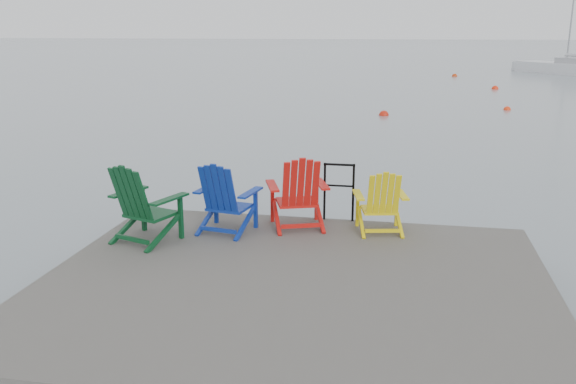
% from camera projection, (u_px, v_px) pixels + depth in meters
% --- Properties ---
extents(ground, '(400.00, 400.00, 0.00)m').
position_uv_depth(ground, '(294.00, 319.00, 7.30)').
color(ground, slate).
rests_on(ground, ground).
extents(dock, '(6.00, 5.00, 1.40)m').
position_uv_depth(dock, '(294.00, 293.00, 7.21)').
color(dock, '#302D2B').
rests_on(dock, ground).
extents(handrail, '(0.48, 0.04, 0.90)m').
position_uv_depth(handrail, '(339.00, 186.00, 9.31)').
color(handrail, black).
rests_on(handrail, dock).
extents(chair_green, '(1.06, 1.01, 1.11)m').
position_uv_depth(chair_green, '(143.00, 203.00, 8.35)').
color(chair_green, '#0A391B').
rests_on(chair_green, dock).
extents(chair_blue, '(0.93, 0.88, 1.05)m').
position_uv_depth(chair_blue, '(225.00, 197.00, 8.76)').
color(chair_blue, navy).
rests_on(chair_blue, dock).
extents(chair_red, '(1.04, 0.99, 1.09)m').
position_uv_depth(chair_red, '(298.00, 192.00, 8.95)').
color(chair_red, red).
rests_on(chair_red, dock).
extents(chair_yellow, '(0.85, 0.80, 0.94)m').
position_uv_depth(chair_yellow, '(381.00, 201.00, 8.76)').
color(chair_yellow, yellow).
rests_on(chair_yellow, dock).
extents(sailboat_near, '(7.22, 8.71, 12.41)m').
position_uv_depth(sailboat_near, '(571.00, 69.00, 46.57)').
color(sailboat_near, silver).
rests_on(sailboat_near, ground).
extents(buoy_a, '(0.31, 0.31, 0.31)m').
position_uv_depth(buoy_a, '(507.00, 110.00, 26.09)').
color(buoy_a, '#F1330E').
rests_on(buoy_a, ground).
extents(buoy_b, '(0.40, 0.40, 0.40)m').
position_uv_depth(buoy_b, '(384.00, 115.00, 24.44)').
color(buoy_b, red).
rests_on(buoy_b, ground).
extents(buoy_c, '(0.40, 0.40, 0.40)m').
position_uv_depth(buoy_c, '(495.00, 89.00, 35.07)').
color(buoy_c, red).
rests_on(buoy_c, ground).
extents(buoy_d, '(0.39, 0.39, 0.39)m').
position_uv_depth(buoy_d, '(455.00, 76.00, 44.39)').
color(buoy_d, '#B9320A').
rests_on(buoy_d, ground).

